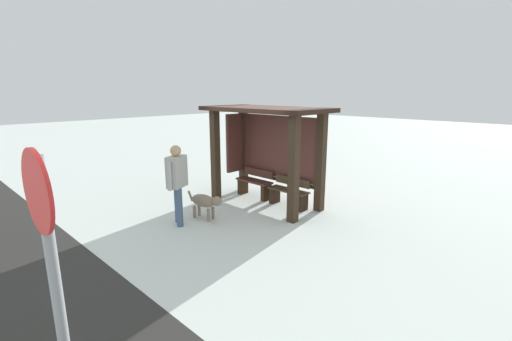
{
  "coord_description": "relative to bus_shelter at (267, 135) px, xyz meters",
  "views": [
    {
      "loc": [
        5.71,
        -6.3,
        2.85
      ],
      "look_at": [
        0.4,
        -0.74,
        1.06
      ],
      "focal_mm": 24.2,
      "sensor_mm": 36.0,
      "label": 1
    }
  ],
  "objects": [
    {
      "name": "ground_plane",
      "position": [
        0.08,
        -0.14,
        -1.76
      ],
      "size": [
        60.0,
        60.0,
        0.0
      ],
      "primitive_type": "plane",
      "color": "white"
    },
    {
      "name": "bus_shelter",
      "position": [
        0.0,
        0.0,
        0.0
      ],
      "size": [
        3.19,
        1.61,
        2.46
      ],
      "color": "#36281B",
      "rests_on": "ground"
    },
    {
      "name": "bench_left_inside",
      "position": [
        -0.52,
        0.1,
        -1.4
      ],
      "size": [
        1.08,
        0.36,
        0.75
      ],
      "color": "#532F28",
      "rests_on": "ground"
    },
    {
      "name": "bench_center_inside",
      "position": [
        0.67,
        0.1,
        -1.43
      ],
      "size": [
        1.08,
        0.36,
        0.72
      ],
      "color": "#4A3C28",
      "rests_on": "ground"
    },
    {
      "name": "person_walking",
      "position": [
        -0.32,
        -2.48,
        -0.72
      ],
      "size": [
        0.43,
        0.63,
        1.74
      ],
      "color": "#B9B5B0",
      "rests_on": "ground"
    },
    {
      "name": "dog",
      "position": [
        -0.15,
        -1.89,
        -1.35
      ],
      "size": [
        0.96,
        0.38,
        0.59
      ],
      "color": "gray",
      "rests_on": "ground"
    },
    {
      "name": "street_sign",
      "position": [
        3.89,
        -6.0,
        -0.16
      ],
      "size": [
        0.44,
        0.06,
        2.58
      ],
      "color": "gray",
      "rests_on": "ground"
    }
  ]
}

